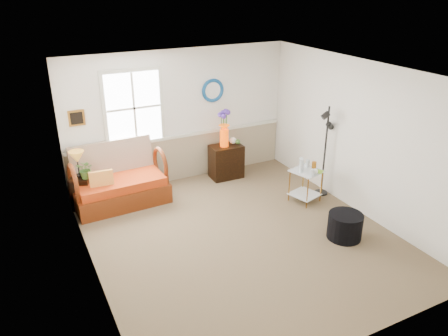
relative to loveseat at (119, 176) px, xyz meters
name	(u,v)px	position (x,y,z in m)	size (l,w,h in m)	color
floor	(241,236)	(1.40, -2.00, -0.54)	(4.50, 5.00, 0.01)	brown
ceiling	(244,73)	(1.40, -2.00, 2.06)	(4.50, 5.00, 0.01)	white
walls	(242,161)	(1.40, -2.00, 0.76)	(4.51, 5.01, 2.60)	white
wainscot	(182,158)	(1.40, 0.48, -0.09)	(4.46, 0.02, 0.90)	tan
chair_rail	(181,136)	(1.40, 0.47, 0.38)	(4.46, 0.04, 0.06)	silver
window	(134,108)	(0.50, 0.47, 1.06)	(1.14, 0.06, 1.44)	white
picture	(76,118)	(-0.52, 0.48, 1.01)	(0.28, 0.03, 0.28)	gold
mirror	(213,90)	(2.10, 0.48, 1.21)	(0.47, 0.47, 0.07)	#1866A0
loveseat	(119,176)	(0.00, 0.00, 0.00)	(1.64, 0.93, 1.07)	brown
throw_pillow	(102,182)	(-0.34, -0.17, 0.02)	(0.40, 0.10, 0.40)	orange
lamp_stand	(82,192)	(-0.65, 0.12, -0.24)	(0.33, 0.33, 0.59)	black
table_lamp	(78,164)	(-0.65, 0.16, 0.29)	(0.26, 0.26, 0.47)	#B67D28
potted_plant	(86,171)	(-0.54, 0.03, 0.19)	(0.30, 0.33, 0.26)	#3D6A29
cabinet	(226,161)	(2.22, 0.13, -0.19)	(0.64, 0.41, 0.69)	black
flower_vase	(224,129)	(2.17, 0.12, 0.52)	(0.22, 0.22, 0.74)	#F14602
side_table	(305,186)	(3.03, -1.46, -0.23)	(0.48, 0.48, 0.61)	#BC7E27
tabletop_items	(310,164)	(3.05, -1.50, 0.20)	(0.42, 0.42, 0.25)	silver
floor_lamp	(325,152)	(3.50, -1.35, 0.32)	(0.25, 0.25, 1.71)	black
ottoman	(345,226)	(2.84, -2.75, -0.33)	(0.54, 0.54, 0.41)	black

